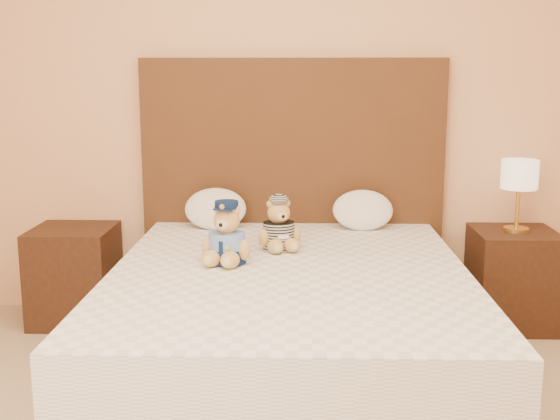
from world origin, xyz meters
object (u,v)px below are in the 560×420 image
object	(u,v)px
teddy_prisoner	(279,224)
pillow_right	(363,208)
nightstand_right	(513,279)
teddy_police	(227,233)
nightstand_left	(75,275)
bed	(289,327)
lamp	(519,178)
pillow_left	(215,207)

from	to	relation	value
teddy_prisoner	pillow_right	bearing A→B (deg)	25.90
teddy_prisoner	nightstand_right	bearing A→B (deg)	-1.48
teddy_police	pillow_right	xyz separation A→B (m)	(0.69, 0.74, -0.03)
nightstand_left	pillow_right	size ratio (longest dim) A/B	1.63
bed	lamp	world-z (taller)	lamp
teddy_prisoner	pillow_left	bearing A→B (deg)	107.43
nightstand_right	teddy_prisoner	world-z (taller)	teddy_prisoner
nightstand_right	pillow_left	bearing A→B (deg)	178.98
bed	lamp	xyz separation A→B (m)	(1.25, 0.80, 0.57)
nightstand_left	nightstand_right	world-z (taller)	same
teddy_police	pillow_right	distance (m)	1.01
pillow_right	lamp	bearing A→B (deg)	-2.02
nightstand_right	pillow_right	world-z (taller)	pillow_right
nightstand_right	pillow_left	xyz separation A→B (m)	(-1.68, 0.03, 0.40)
bed	teddy_prisoner	world-z (taller)	teddy_prisoner
teddy_police	teddy_prisoner	size ratio (longest dim) A/B	1.12
bed	nightstand_right	xyz separation A→B (m)	(1.25, 0.80, -0.00)
nightstand_right	teddy_prisoner	size ratio (longest dim) A/B	2.12
bed	teddy_police	world-z (taller)	teddy_police
bed	teddy_prisoner	distance (m)	0.54
teddy_prisoner	lamp	bearing A→B (deg)	-1.48
nightstand_right	pillow_left	size ratio (longest dim) A/B	1.58
nightstand_right	pillow_right	size ratio (longest dim) A/B	1.63
pillow_right	teddy_prisoner	bearing A→B (deg)	-133.65
lamp	pillow_right	bearing A→B (deg)	177.98
teddy_police	teddy_prisoner	world-z (taller)	teddy_police
nightstand_left	pillow_left	size ratio (longest dim) A/B	1.58
lamp	teddy_prisoner	bearing A→B (deg)	-161.04
bed	pillow_left	size ratio (longest dim) A/B	5.75
lamp	teddy_police	size ratio (longest dim) A/B	1.38
nightstand_left	pillow_right	distance (m)	1.70
nightstand_left	teddy_prisoner	xyz separation A→B (m)	(1.19, -0.45, 0.40)
bed	nightstand_left	world-z (taller)	same
pillow_left	pillow_right	bearing A→B (deg)	0.00
nightstand_left	pillow_right	xyz separation A→B (m)	(1.65, 0.03, 0.39)
pillow_left	teddy_police	bearing A→B (deg)	-79.06
pillow_right	bed	bearing A→B (deg)	-115.64
nightstand_right	pillow_right	distance (m)	0.94
nightstand_left	nightstand_right	bearing A→B (deg)	0.00
teddy_police	teddy_prisoner	distance (m)	0.35
teddy_police	pillow_left	xyz separation A→B (m)	(-0.14, 0.74, -0.02)
lamp	pillow_left	xyz separation A→B (m)	(-1.68, 0.03, -0.18)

